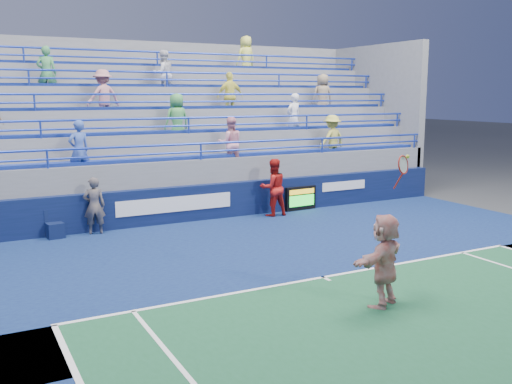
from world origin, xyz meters
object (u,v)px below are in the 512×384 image
serve_speed_board (301,198)px  tennis_player (384,260)px  line_judge (94,206)px  judge_chair (55,229)px  ball_girl (273,188)px

serve_speed_board → tennis_player: size_ratio=0.42×
tennis_player → line_judge: size_ratio=1.73×
judge_chair → line_judge: size_ratio=0.47×
tennis_player → ball_girl: (2.08, 7.80, 0.05)m
serve_speed_board → ball_girl: (-1.25, -0.33, 0.51)m
serve_speed_board → line_judge: (-6.82, -0.14, 0.40)m
judge_chair → tennis_player: tennis_player is taller
judge_chair → serve_speed_board: bearing=0.7°
judge_chair → ball_girl: (6.64, -0.24, 0.67)m
line_judge → ball_girl: bearing=-172.6°
serve_speed_board → ball_girl: ball_girl is taller
judge_chair → line_judge: (1.07, -0.05, 0.56)m
serve_speed_board → tennis_player: bearing=-112.3°
serve_speed_board → judge_chair: 7.89m
serve_speed_board → ball_girl: bearing=-165.3°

